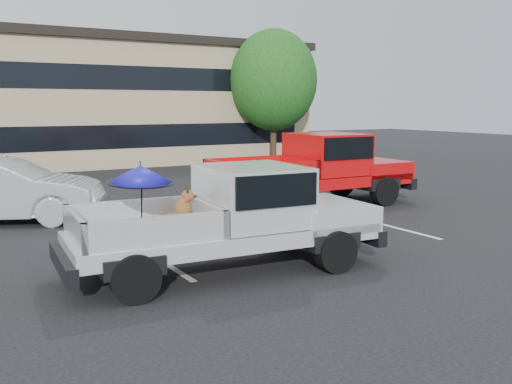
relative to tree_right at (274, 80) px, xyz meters
The scene contains 9 objects.
ground 18.83m from the tree_right, 119.36° to the right, with size 90.00×90.00×0.00m, color black.
stripe_left 18.91m from the tree_right, 130.60° to the right, with size 0.12×5.00×0.01m, color silver.
stripe_right 15.80m from the tree_right, 113.20° to the right, with size 0.12×5.00×0.01m, color silver.
motel_building 8.65m from the tree_right, 144.53° to the left, with size 20.40×8.40×6.30m.
tree_right is the anchor object (origin of this frame).
tree_back 8.55m from the tree_right, 110.56° to the left, with size 4.68×4.68×7.11m.
silver_pickup 19.85m from the tree_right, 124.02° to the right, with size 5.82×2.44×2.06m.
red_pickup 13.15m from the tree_right, 115.88° to the right, with size 6.50×2.54×2.12m.
silver_sedan 17.39m from the tree_right, 146.15° to the right, with size 1.76×5.04×1.66m, color #A8ABAF.
Camera 1 is at (-6.81, -9.01, 2.95)m, focal length 40.00 mm.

